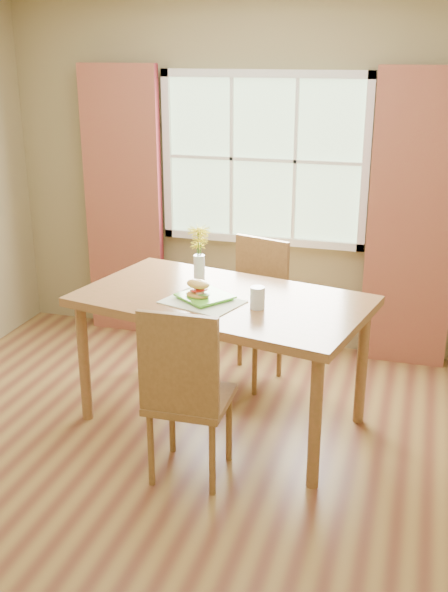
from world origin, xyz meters
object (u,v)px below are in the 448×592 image
at_px(dining_table, 222,310).
at_px(chair_far, 254,304).
at_px(chair_near, 185,389).
at_px(water_glass, 257,298).
at_px(flower_vase, 199,247).
at_px(croissant_sandwich, 198,289).

bearing_deg(dining_table, chair_far, 99.60).
relative_size(chair_near, chair_far, 1.01).
bearing_deg(water_glass, chair_far, 105.28).
bearing_deg(flower_vase, chair_near, -76.38).
height_order(chair_far, croissant_sandwich, chair_far).
relative_size(chair_near, water_glass, 7.93).
height_order(dining_table, water_glass, water_glass).
bearing_deg(chair_far, water_glass, -57.28).
relative_size(croissant_sandwich, flower_vase, 0.47).
bearing_deg(flower_vase, chair_far, 61.83).
distance_m(dining_table, chair_far, 0.73).
relative_size(dining_table, chair_far, 1.86).
bearing_deg(croissant_sandwich, dining_table, 59.17).
xyz_separation_m(chair_near, croissant_sandwich, (-0.12, 0.60, 0.36)).
xyz_separation_m(dining_table, chair_near, (0.00, -0.71, -0.20)).
distance_m(dining_table, flower_vase, 0.46).
bearing_deg(chair_near, dining_table, 88.75).
bearing_deg(croissant_sandwich, chair_near, -62.77).
relative_size(water_glass, flower_vase, 0.35).
xyz_separation_m(chair_near, chair_far, (0.02, 1.42, -0.01)).
distance_m(dining_table, chair_near, 0.74).
xyz_separation_m(chair_far, croissant_sandwich, (-0.15, -0.82, 0.37)).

